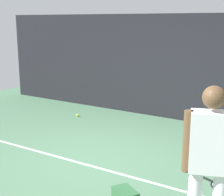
# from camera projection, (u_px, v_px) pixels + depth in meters

# --- Properties ---
(ground_plane) EXTENTS (12.00, 12.00, 0.00)m
(ground_plane) POSITION_uv_depth(u_px,v_px,m) (99.00, 161.00, 5.59)
(ground_plane) COLOR #4C7556
(back_fence) EXTENTS (10.00, 0.10, 2.44)m
(back_fence) POSITION_uv_depth(u_px,v_px,m) (171.00, 67.00, 7.79)
(back_fence) COLOR black
(back_fence) RESTS_ON ground
(court_line) EXTENTS (9.00, 0.05, 0.00)m
(court_line) POSITION_uv_depth(u_px,v_px,m) (91.00, 166.00, 5.39)
(court_line) COLOR white
(court_line) RESTS_ON ground
(tennis_player) EXTENTS (0.50, 0.35, 1.70)m
(tennis_player) POSITION_uv_depth(u_px,v_px,m) (210.00, 160.00, 3.25)
(tennis_player) COLOR white
(tennis_player) RESTS_ON ground
(tennis_racket) EXTENTS (0.64, 0.42, 0.03)m
(tennis_racket) POSITION_uv_depth(u_px,v_px,m) (220.00, 185.00, 4.75)
(tennis_racket) COLOR black
(tennis_racket) RESTS_ON ground
(tennis_ball_near_player) EXTENTS (0.07, 0.07, 0.07)m
(tennis_ball_near_player) POSITION_uv_depth(u_px,v_px,m) (77.00, 115.00, 8.16)
(tennis_ball_near_player) COLOR #CCE033
(tennis_ball_near_player) RESTS_ON ground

